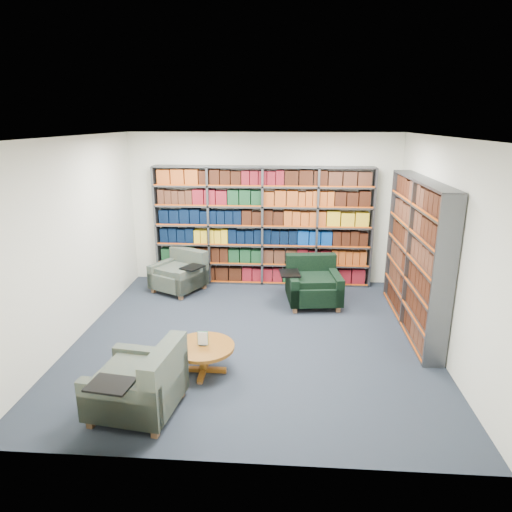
# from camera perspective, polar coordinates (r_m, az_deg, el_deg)

# --- Properties ---
(room_shell) EXTENTS (5.02, 5.02, 2.82)m
(room_shell) POSITION_cam_1_polar(r_m,az_deg,el_deg) (6.16, -0.39, 1.53)
(room_shell) COLOR black
(room_shell) RESTS_ON ground
(bookshelf_back) EXTENTS (4.00, 0.28, 2.20)m
(bookshelf_back) POSITION_cam_1_polar(r_m,az_deg,el_deg) (8.50, 0.83, 3.67)
(bookshelf_back) COLOR #47494F
(bookshelf_back) RESTS_ON ground
(bookshelf_right) EXTENTS (0.28, 2.50, 2.20)m
(bookshelf_right) POSITION_cam_1_polar(r_m,az_deg,el_deg) (7.05, 19.34, -0.01)
(bookshelf_right) COLOR #47494F
(bookshelf_right) RESTS_ON ground
(chair_teal_left) EXTENTS (1.07, 1.07, 0.72)m
(chair_teal_left) POSITION_cam_1_polar(r_m,az_deg,el_deg) (8.47, -9.31, -2.28)
(chair_teal_left) COLOR #082432
(chair_teal_left) RESTS_ON ground
(chair_green_right) EXTENTS (1.07, 0.96, 0.78)m
(chair_green_right) POSITION_cam_1_polar(r_m,az_deg,el_deg) (7.83, 7.06, -3.57)
(chair_green_right) COLOR black
(chair_green_right) RESTS_ON ground
(chair_teal_front) EXTENTS (0.97, 1.07, 0.78)m
(chair_teal_front) POSITION_cam_1_polar(r_m,az_deg,el_deg) (5.13, -13.88, -15.53)
(chair_teal_front) COLOR #082432
(chair_teal_front) RESTS_ON ground
(coffee_table) EXTENTS (0.77, 0.77, 0.54)m
(coffee_table) POSITION_cam_1_polar(r_m,az_deg,el_deg) (5.74, -6.62, -11.71)
(coffee_table) COLOR brown
(coffee_table) RESTS_ON ground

